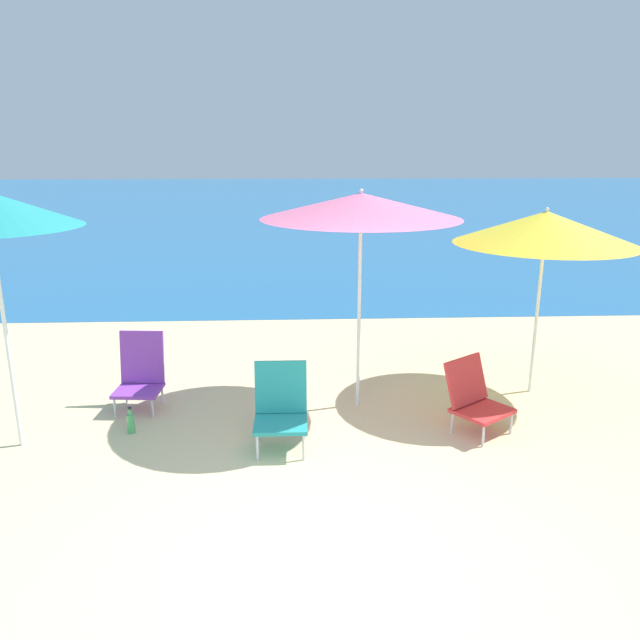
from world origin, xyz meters
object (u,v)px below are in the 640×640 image
beach_chair_red (474,396)px  water_bottle (131,423)px  beach_chair_purple (140,372)px  beach_umbrella_pink (361,206)px  beach_umbrella_yellow (545,228)px  beach_chair_teal (281,405)px

beach_chair_red → water_bottle: 3.34m
beach_chair_red → beach_chair_purple: beach_chair_purple is taller
beach_chair_red → beach_umbrella_pink: bearing=112.3°
beach_umbrella_pink → beach_chair_purple: 2.88m
beach_umbrella_yellow → water_bottle: 4.68m
beach_chair_purple → water_bottle: (0.04, -0.65, -0.28)m
beach_chair_purple → water_bottle: size_ratio=3.02×
beach_chair_teal → water_bottle: beach_chair_teal is taller
beach_umbrella_pink → beach_chair_purple: bearing=177.9°
beach_chair_teal → beach_chair_purple: bearing=147.6°
beach_chair_purple → beach_chair_teal: bearing=-28.3°
beach_umbrella_pink → beach_umbrella_yellow: 2.03m
beach_chair_red → beach_umbrella_yellow: bearing=9.4°
beach_chair_purple → beach_umbrella_yellow: bearing=7.4°
beach_umbrella_pink → beach_umbrella_yellow: size_ratio=1.11×
beach_umbrella_yellow → beach_chair_teal: bearing=-157.2°
beach_umbrella_yellow → water_bottle: (-4.26, -0.86, -1.75)m
beach_umbrella_yellow → beach_chair_purple: size_ratio=2.58×
beach_umbrella_yellow → beach_chair_teal: beach_umbrella_yellow is taller
beach_chair_red → beach_chair_teal: 1.88m
beach_chair_red → beach_chair_teal: bearing=150.9°
beach_chair_purple → beach_chair_teal: 1.78m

